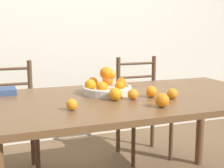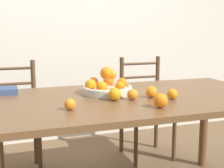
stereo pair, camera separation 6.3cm
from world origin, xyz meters
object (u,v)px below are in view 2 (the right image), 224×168
object	(u,v)px
orange_loose_4	(151,92)
book_stack	(4,91)
orange_loose_5	(70,104)
fruit_bowl	(107,86)
orange_loose_3	(115,94)
orange_loose_1	(132,94)
chair_right	(145,108)
orange_loose_2	(161,101)
chair_left	(13,119)
orange_loose_0	(172,94)

from	to	relation	value
orange_loose_4	book_stack	world-z (taller)	orange_loose_4
orange_loose_5	fruit_bowl	bearing A→B (deg)	47.35
orange_loose_3	book_stack	xyz separation A→B (m)	(-0.63, 0.44, -0.02)
orange_loose_1	chair_right	xyz separation A→B (m)	(0.52, 0.90, -0.34)
orange_loose_2	orange_loose_4	xyz separation A→B (m)	(0.07, 0.25, -0.00)
chair_right	chair_left	bearing A→B (deg)	-179.78
chair_left	orange_loose_5	bearing A→B (deg)	-73.96
book_stack	orange_loose_5	bearing A→B (deg)	-60.03
chair_left	orange_loose_3	bearing A→B (deg)	-56.22
orange_loose_4	orange_loose_5	distance (m)	0.56
orange_loose_2	orange_loose_3	world-z (taller)	orange_loose_2
orange_loose_1	orange_loose_4	bearing A→B (deg)	7.76
orange_loose_4	book_stack	distance (m)	0.97
orange_loose_3	book_stack	bearing A→B (deg)	144.96
orange_loose_1	orange_loose_2	world-z (taller)	orange_loose_2
orange_loose_4	chair_right	xyz separation A→B (m)	(0.38, 0.88, -0.34)
fruit_bowl	orange_loose_2	distance (m)	0.49
orange_loose_3	chair_left	world-z (taller)	chair_left
orange_loose_0	orange_loose_2	distance (m)	0.23
orange_loose_1	orange_loose_2	xyz separation A→B (m)	(0.07, -0.23, 0.01)
orange_loose_1	fruit_bowl	bearing A→B (deg)	110.81
fruit_bowl	orange_loose_0	bearing A→B (deg)	-42.76
fruit_bowl	orange_loose_5	distance (m)	0.47
orange_loose_0	orange_loose_4	bearing A→B (deg)	139.01
orange_loose_1	orange_loose_0	bearing A→B (deg)	-16.07
orange_loose_5	chair_left	distance (m)	1.10
orange_loose_2	orange_loose_3	distance (m)	0.30
fruit_bowl	orange_loose_1	world-z (taller)	fruit_bowl
orange_loose_5	orange_loose_1	bearing A→B (deg)	15.80
orange_loose_1	chair_left	world-z (taller)	chair_left
book_stack	orange_loose_2	bearing A→B (deg)	-40.44
orange_loose_0	orange_loose_2	size ratio (longest dim) A/B	0.83
orange_loose_2	orange_loose_1	bearing A→B (deg)	106.54
orange_loose_4	orange_loose_5	xyz separation A→B (m)	(-0.54, -0.13, -0.01)
orange_loose_2	chair_left	size ratio (longest dim) A/B	0.08
orange_loose_3	chair_right	size ratio (longest dim) A/B	0.08
orange_loose_0	chair_right	world-z (taller)	chair_right
orange_loose_1	orange_loose_2	bearing A→B (deg)	-73.46
orange_loose_2	orange_loose_5	distance (m)	0.49
orange_loose_3	chair_right	world-z (taller)	chair_right
fruit_bowl	chair_right	size ratio (longest dim) A/B	0.35
orange_loose_5	chair_right	size ratio (longest dim) A/B	0.06
orange_loose_2	chair_right	distance (m)	1.26
orange_loose_1	orange_loose_4	xyz separation A→B (m)	(0.14, 0.02, 0.00)
orange_loose_2	chair_right	size ratio (longest dim) A/B	0.08
orange_loose_5	chair_left	world-z (taller)	chair_left
orange_loose_4	chair_right	distance (m)	1.02
book_stack	chair_left	bearing A→B (deg)	83.87
orange_loose_0	orange_loose_1	bearing A→B (deg)	163.93
book_stack	orange_loose_4	bearing A→B (deg)	-26.53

